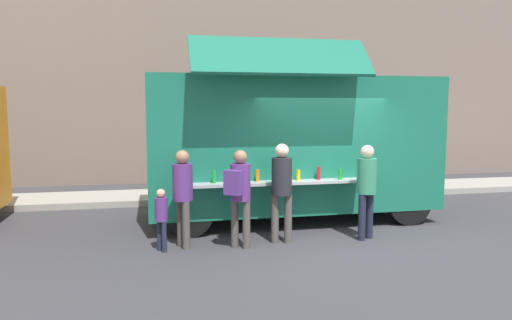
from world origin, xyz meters
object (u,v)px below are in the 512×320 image
at_px(customer_mid_with_backpack, 239,189).
at_px(customer_rear_waiting, 183,190).
at_px(customer_extra_browsing, 367,183).
at_px(customer_front_ordering, 282,184).
at_px(food_truck_main, 290,143).
at_px(trash_bin, 392,175).
at_px(child_near_queue, 161,214).

distance_m(customer_mid_with_backpack, customer_rear_waiting, 0.94).
bearing_deg(customer_extra_browsing, customer_rear_waiting, 58.33).
height_order(customer_front_ordering, customer_rear_waiting, customer_front_ordering).
bearing_deg(food_truck_main, customer_front_ordering, -110.89).
bearing_deg(food_truck_main, customer_extra_browsing, -63.58).
xyz_separation_m(trash_bin, customer_rear_waiting, (-5.82, -3.95, 0.48)).
bearing_deg(child_near_queue, trash_bin, -0.67).
height_order(food_truck_main, child_near_queue, food_truck_main).
bearing_deg(trash_bin, customer_extra_browsing, -122.93).
relative_size(food_truck_main, customer_front_ordering, 3.37).
xyz_separation_m(food_truck_main, trash_bin, (3.54, 2.32, -1.09)).
bearing_deg(customer_rear_waiting, customer_front_ordering, -23.52).
relative_size(food_truck_main, trash_bin, 5.79).
relative_size(customer_mid_with_backpack, child_near_queue, 1.59).
relative_size(food_truck_main, customer_extra_browsing, 3.45).
bearing_deg(customer_rear_waiting, customer_mid_with_backpack, -36.25).
distance_m(food_truck_main, customer_extra_browsing, 2.06).
xyz_separation_m(customer_front_ordering, child_near_queue, (-2.02, -0.10, -0.41)).
bearing_deg(trash_bin, customer_rear_waiting, -145.84).
distance_m(trash_bin, customer_extra_browsing, 4.88).
relative_size(customer_extra_browsing, child_near_queue, 1.63).
bearing_deg(customer_rear_waiting, trash_bin, 12.20).
bearing_deg(child_near_queue, customer_front_ordering, -31.49).
relative_size(customer_front_ordering, customer_mid_with_backpack, 1.05).
height_order(customer_front_ordering, customer_mid_with_backpack, customer_front_ordering).
xyz_separation_m(food_truck_main, customer_extra_browsing, (0.90, -1.76, -0.59)).
xyz_separation_m(trash_bin, customer_mid_with_backpack, (-4.92, -4.18, 0.50)).
xyz_separation_m(customer_front_ordering, customer_extra_browsing, (1.52, -0.08, -0.02)).
bearing_deg(child_near_queue, food_truck_main, -0.34).
bearing_deg(customer_mid_with_backpack, customer_extra_browsing, -51.98).
relative_size(customer_mid_with_backpack, customer_extra_browsing, 0.98).
distance_m(customer_front_ordering, customer_rear_waiting, 1.67).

